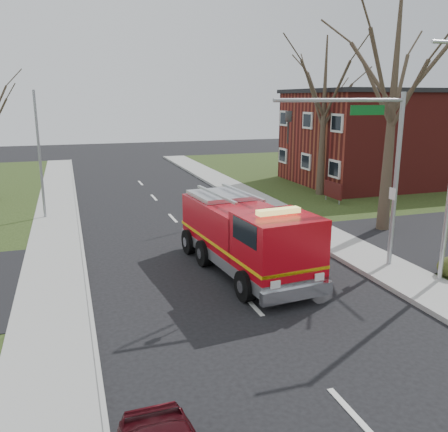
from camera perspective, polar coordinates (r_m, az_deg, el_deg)
name	(u,v)px	position (r m, az deg, el deg)	size (l,w,h in m)	color
ground	(251,303)	(15.88, 3.26, -10.45)	(120.00, 120.00, 0.00)	black
sidewalk_right	(407,279)	(18.88, 21.20, -7.12)	(2.40, 80.00, 0.15)	#9FA09A
sidewalk_left	(51,329)	(14.93, -20.07, -12.68)	(2.40, 80.00, 0.15)	#9FA09A
brick_building	(393,137)	(39.88, 19.69, 8.99)	(15.40, 10.40, 7.25)	maroon
health_center_sign	(333,190)	(30.93, 12.96, 3.02)	(0.12, 2.00, 1.40)	#44110F
bare_tree_near	(395,80)	(24.48, 19.84, 15.17)	(6.00, 6.00, 12.00)	#3B3022
bare_tree_far	(324,100)	(32.81, 11.98, 13.55)	(5.25, 5.25, 10.50)	#3B3022
traffic_signal_mast	(370,150)	(18.39, 17.10, 7.58)	(5.29, 0.18, 6.80)	gray
utility_pole_far	(40,157)	(27.63, -21.29, 6.66)	(0.14, 0.14, 7.00)	gray
fire_engine	(246,238)	(18.17, 2.68, -2.66)	(3.46, 7.70, 3.02)	#B10813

